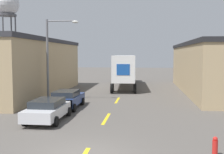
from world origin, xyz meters
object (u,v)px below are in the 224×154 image
at_px(street_lamp, 52,54).
at_px(water_tower, 7,5).
at_px(fire_hydrant, 215,146).
at_px(parked_car_left_far, 67,99).
at_px(semi_truck, 124,68).
at_px(parked_car_left_near, 48,109).

bearing_deg(street_lamp, water_tower, 122.77).
bearing_deg(fire_hydrant, parked_car_left_far, 133.45).
bearing_deg(street_lamp, semi_truck, 67.19).
height_order(semi_truck, parked_car_left_far, semi_truck).
relative_size(semi_truck, parked_car_left_far, 3.32).
relative_size(semi_truck, water_tower, 0.92).
height_order(semi_truck, street_lamp, street_lamp).
xyz_separation_m(water_tower, street_lamp, (19.10, -29.67, -9.62)).
bearing_deg(parked_car_left_near, fire_hydrant, -30.32).
bearing_deg(water_tower, semi_truck, -34.53).
distance_m(semi_truck, parked_car_left_far, 15.84).
distance_m(parked_car_left_far, parked_car_left_near, 4.20).
xyz_separation_m(semi_truck, fire_hydrant, (5.53, -24.78, -2.04)).
bearing_deg(semi_truck, parked_car_left_near, -103.01).
bearing_deg(water_tower, street_lamp, -57.23).
distance_m(parked_car_left_near, fire_hydrant, 10.33).
relative_size(parked_car_left_far, parked_car_left_near, 1.00).
bearing_deg(semi_truck, parked_car_left_far, -105.61).
xyz_separation_m(parked_car_left_near, street_lamp, (-2.01, 6.75, 3.52)).
relative_size(parked_car_left_near, street_lamp, 0.64).
xyz_separation_m(water_tower, fire_hydrant, (30.02, -41.64, -13.47)).
distance_m(parked_car_left_near, water_tower, 44.10).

